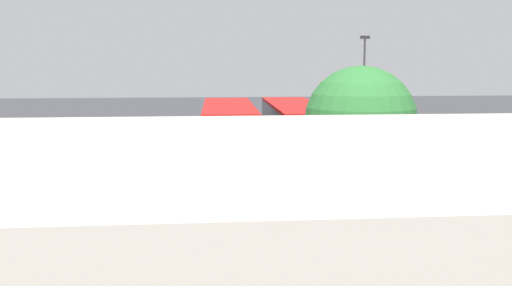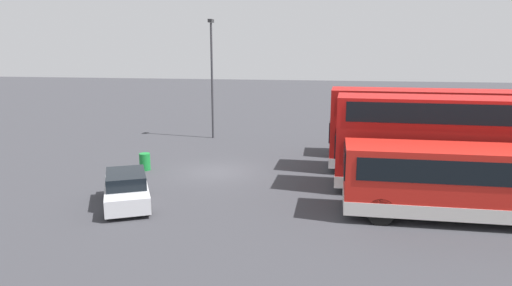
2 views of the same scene
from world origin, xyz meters
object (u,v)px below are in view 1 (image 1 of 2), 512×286
bus_single_deck_near_end (370,158)px  bus_single_deck_fourth (163,163)px  bus_double_decker_second (295,144)px  car_hatchback_silver (167,142)px  waste_bin_yellow (239,141)px  bus_double_decker_third (229,145)px  lamp_post_tall (364,83)px

bus_single_deck_near_end → bus_single_deck_fourth: (10.92, 0.26, -0.00)m
bus_single_deck_near_end → bus_double_decker_second: size_ratio=0.98×
car_hatchback_silver → waste_bin_yellow: bearing=-165.0°
bus_single_deck_near_end → bus_double_decker_third: bearing=-0.2°
bus_double_decker_second → waste_bin_yellow: bus_double_decker_second is taller
bus_single_deck_near_end → lamp_post_tall: (-3.77, -14.87, 3.42)m
bus_double_decker_third → waste_bin_yellow: size_ratio=12.33×
bus_single_deck_near_end → bus_single_deck_fourth: 10.93m
lamp_post_tall → waste_bin_yellow: 10.74m
bus_single_deck_fourth → waste_bin_yellow: bearing=-107.1°
bus_double_decker_second → lamp_post_tall: bearing=-118.0°
bus_double_decker_second → waste_bin_yellow: (1.79, -16.11, -1.98)m
bus_double_decker_second → car_hatchback_silver: bearing=-63.1°
car_hatchback_silver → bus_single_deck_fourth: bearing=92.1°
bus_double_decker_second → waste_bin_yellow: bearing=-83.7°
bus_single_deck_near_end → waste_bin_yellow: bearing=-70.3°
bus_single_deck_fourth → bus_double_decker_second: bearing=-176.3°
bus_double_decker_second → car_hatchback_silver: (7.42, -14.60, -1.75)m
bus_single_deck_near_end → bus_double_decker_second: 4.13m
bus_double_decker_second → lamp_post_tall: lamp_post_tall is taller
bus_single_deck_near_end → car_hatchback_silver: bearing=-52.2°
bus_single_deck_near_end → bus_single_deck_fourth: size_ratio=1.02×
bus_double_decker_second → waste_bin_yellow: size_ratio=12.60×
waste_bin_yellow → lamp_post_tall: bearing=171.5°
bus_single_deck_fourth → waste_bin_yellow: size_ratio=12.15×
waste_bin_yellow → car_hatchback_silver: bearing=15.0°
bus_double_decker_second → bus_single_deck_fourth: (6.88, 0.45, -0.83)m
bus_double_decker_third → waste_bin_yellow: 16.49m
car_hatchback_silver → waste_bin_yellow: size_ratio=4.66×
bus_single_deck_near_end → car_hatchback_silver: bus_single_deck_near_end is taller
car_hatchback_silver → lamp_post_tall: bearing=-179.7°
bus_double_decker_second → bus_double_decker_third: same height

